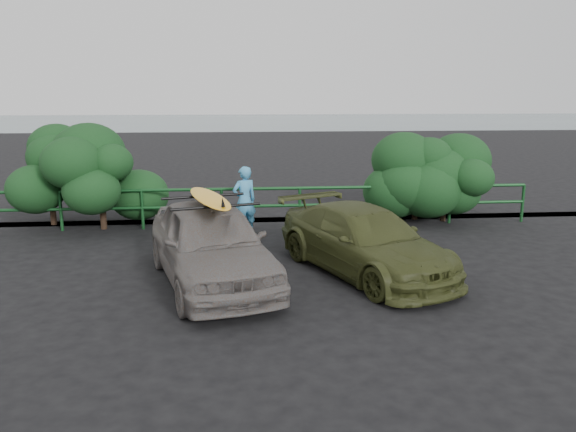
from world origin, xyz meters
The scene contains 10 objects.
ground centered at (0.00, 0.00, 0.00)m, with size 80.00×80.00×0.00m, color black.
ocean centered at (0.00, 60.00, 0.00)m, with size 200.00×200.00×0.00m, color slate.
guardrail centered at (0.00, 5.00, 0.52)m, with size 14.00×0.08×1.04m, color #13431C, non-canonical shape.
shrub_left centered at (-4.80, 5.40, 1.19)m, with size 3.20×2.40×2.37m, color #163E1A, non-canonical shape.
shrub_right centered at (5.00, 5.50, 1.04)m, with size 3.20×2.40×2.09m, color #163E1A, non-canonical shape.
sedan centered at (-1.07, 0.73, 0.75)m, with size 1.77×4.39×1.50m, color slate.
olive_vehicle centered at (1.84, 1.09, 0.63)m, with size 1.76×4.33×1.26m, color #3C421D.
man centered at (-0.43, 4.29, 0.84)m, with size 0.61×0.40×1.67m, color #459DD1.
roof_rack centered at (-1.07, 0.73, 1.52)m, with size 1.55×1.08×0.05m, color black, non-canonical shape.
surfboard centered at (-1.07, 0.73, 1.58)m, with size 0.49×2.39×0.07m, color #FFAF1A.
Camera 1 is at (-0.51, -9.12, 3.43)m, focal length 35.00 mm.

